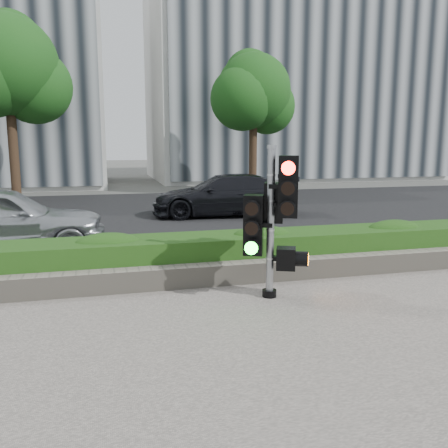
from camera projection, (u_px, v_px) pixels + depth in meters
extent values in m
plane|color=#51514C|center=(213.00, 333.00, 5.83)|extent=(120.00, 120.00, 0.00)
cube|color=black|center=(143.00, 215.00, 15.37)|extent=(60.00, 13.00, 0.02)
cube|color=gray|center=(175.00, 265.00, 8.82)|extent=(60.00, 0.25, 0.12)
cube|color=gray|center=(186.00, 276.00, 7.61)|extent=(12.00, 0.32, 0.34)
cube|color=#3E7A25|center=(180.00, 256.00, 8.20)|extent=(12.00, 1.00, 0.68)
cube|color=#B7B7B2|center=(289.00, 86.00, 31.37)|extent=(18.00, 10.00, 12.00)
cylinder|color=black|center=(14.00, 150.00, 18.22)|extent=(0.36, 0.36, 4.03)
sphere|color=#154714|center=(7.00, 65.00, 17.68)|extent=(3.74, 3.74, 3.74)
sphere|color=#154714|center=(34.00, 86.00, 18.36)|extent=(2.88, 2.88, 2.88)
sphere|color=#154714|center=(9.00, 44.00, 18.22)|extent=(2.59, 2.59, 2.59)
cylinder|color=black|center=(253.00, 154.00, 21.67)|extent=(0.36, 0.36, 3.58)
sphere|color=#154714|center=(254.00, 91.00, 21.19)|extent=(3.33, 3.33, 3.33)
sphere|color=#154714|center=(267.00, 106.00, 21.79)|extent=(2.56, 2.56, 2.56)
sphere|color=#154714|center=(242.00, 98.00, 20.73)|extent=(2.82, 2.82, 2.82)
sphere|color=#154714|center=(250.00, 75.00, 21.67)|extent=(2.30, 2.30, 2.30)
cylinder|color=black|center=(269.00, 293.00, 7.12)|extent=(0.21, 0.21, 0.11)
cylinder|color=gray|center=(270.00, 224.00, 6.94)|extent=(0.11, 0.11, 2.20)
cylinder|color=gray|center=(272.00, 147.00, 6.75)|extent=(0.14, 0.14, 0.05)
cube|color=#FF1107|center=(288.00, 187.00, 6.78)|extent=(0.37, 0.37, 0.88)
cube|color=#14E51E|center=(253.00, 225.00, 6.95)|extent=(0.37, 0.37, 0.88)
cube|color=black|center=(274.00, 202.00, 7.13)|extent=(0.37, 0.37, 0.60)
cube|color=orange|center=(286.00, 258.00, 7.02)|extent=(0.37, 0.37, 0.32)
imported|color=black|center=(224.00, 195.00, 15.03)|extent=(4.69, 2.31, 1.31)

